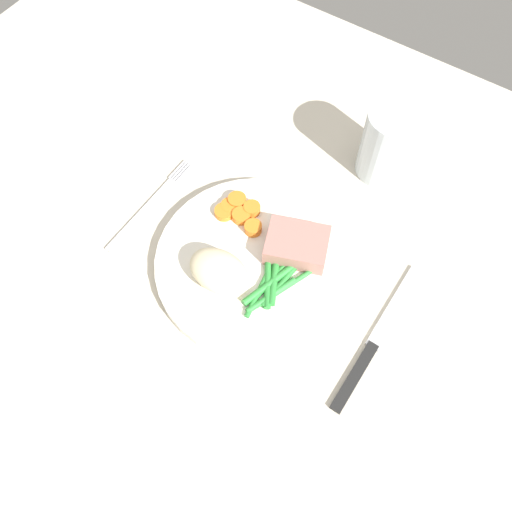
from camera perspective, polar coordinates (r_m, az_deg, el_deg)
name	(u,v)px	position (r cm, az deg, el deg)	size (l,w,h in cm)	color
dining_table	(254,263)	(68.77, -0.26, -0.76)	(120.00, 90.00, 2.00)	beige
dinner_plate	(256,263)	(66.74, 0.00, -0.75)	(24.43, 24.43, 1.60)	white
meat_portion	(297,245)	(65.77, 4.25, 1.16)	(7.31, 5.61, 2.56)	#B2756B
mashed_potatoes	(219,271)	(63.44, -3.86, -1.57)	(7.48, 5.21, 3.62)	beige
carrot_slices	(240,212)	(69.02, -1.68, 4.60)	(6.70, 4.63, 1.16)	orange
green_beans	(272,283)	(64.22, 1.72, -2.83)	(6.64, 10.51, 0.87)	#2D8C38
fork	(150,205)	(73.18, -10.92, 5.19)	(1.44, 16.60, 0.40)	silver
knife	(377,339)	(64.84, 12.39, -8.42)	(1.70, 20.50, 0.64)	black
water_glass	(388,147)	(74.31, 13.50, 10.88)	(7.19, 7.19, 10.17)	silver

